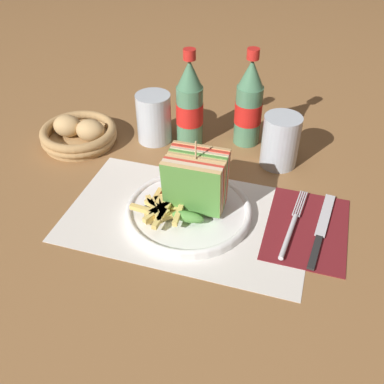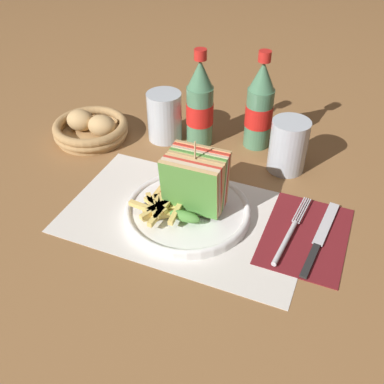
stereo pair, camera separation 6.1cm
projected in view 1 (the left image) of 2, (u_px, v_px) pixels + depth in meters
name	position (u px, v px, depth m)	size (l,w,h in m)	color
ground_plane	(186.00, 221.00, 0.82)	(4.00, 4.00, 0.00)	olive
placemat	(187.00, 217.00, 0.83)	(0.44, 0.27, 0.00)	silver
plate_main	(189.00, 211.00, 0.83)	(0.23, 0.23, 0.02)	white
club_sandwich	(195.00, 183.00, 0.80)	(0.11, 0.10, 0.14)	tan
fries_pile	(161.00, 209.00, 0.80)	(0.10, 0.10, 0.02)	#E5C166
ketchup_blob	(171.00, 195.00, 0.84)	(0.04, 0.04, 0.02)	maroon
napkin	(307.00, 228.00, 0.81)	(0.14, 0.20, 0.00)	maroon
fork	(291.00, 229.00, 0.79)	(0.03, 0.19, 0.01)	silver
knife	(321.00, 230.00, 0.80)	(0.03, 0.20, 0.00)	black
coke_bottle_near	(190.00, 105.00, 0.98)	(0.06, 0.06, 0.22)	#4C7F5B
coke_bottle_far	(249.00, 105.00, 0.98)	(0.06, 0.06, 0.22)	#4C7F5B
glass_near	(280.00, 141.00, 0.93)	(0.08, 0.08, 0.11)	silver
glass_far	(154.00, 118.00, 1.01)	(0.08, 0.08, 0.11)	silver
bread_basket	(79.00, 134.00, 1.02)	(0.17, 0.17, 0.06)	#AD8451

